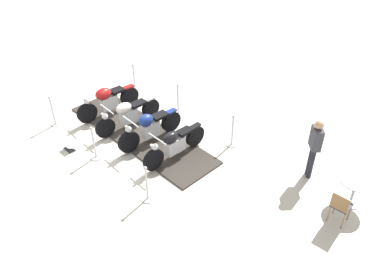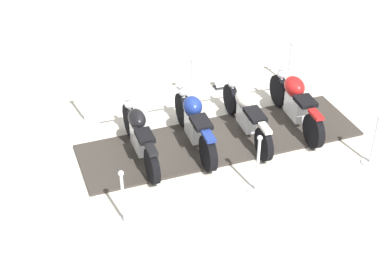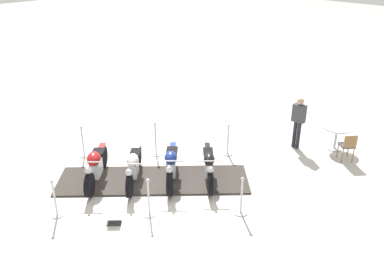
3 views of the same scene
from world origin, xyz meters
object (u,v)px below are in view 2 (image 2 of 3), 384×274
(motorcycle_maroon, at_px, (295,101))
(stanchion_right_front, at_px, (289,69))
(motorcycle_navy, at_px, (194,123))
(stanchion_left_front, at_px, (373,148))
(stanchion_left_mid, at_px, (257,172))
(motorcycle_black, at_px, (139,134))
(stanchion_left_rear, at_px, (124,207))
(info_placard, at_px, (222,85))
(stanchion_right_mid, at_px, (192,89))
(motorcycle_cream, at_px, (246,112))
(stanchion_right_rear, at_px, (84,108))

(motorcycle_maroon, distance_m, stanchion_right_front, 1.68)
(motorcycle_navy, xyz_separation_m, stanchion_left_front, (0.91, -3.06, -0.19))
(stanchion_left_mid, bearing_deg, motorcycle_black, 90.57)
(stanchion_left_rear, height_order, info_placard, stanchion_left_rear)
(motorcycle_maroon, relative_size, stanchion_right_mid, 1.66)
(motorcycle_cream, xyz_separation_m, motorcycle_black, (-1.50, 1.43, -0.01))
(motorcycle_maroon, bearing_deg, motorcycle_cream, 93.19)
(motorcycle_navy, height_order, stanchion_right_rear, stanchion_right_rear)
(stanchion_right_mid, distance_m, stanchion_right_rear, 2.25)
(motorcycle_cream, distance_m, motorcycle_black, 2.07)
(motorcycle_black, relative_size, stanchion_left_front, 1.59)
(motorcycle_cream, distance_m, stanchion_right_rear, 3.16)
(stanchion_right_rear, bearing_deg, motorcycle_cream, -72.42)
(motorcycle_maroon, relative_size, stanchion_right_rear, 1.65)
(stanchion_right_mid, bearing_deg, motorcycle_navy, -152.52)
(motorcycle_maroon, bearing_deg, info_placard, 24.75)
(stanchion_left_rear, bearing_deg, motorcycle_maroon, -21.15)
(stanchion_right_front, bearing_deg, stanchion_right_mid, 136.19)
(motorcycle_navy, relative_size, stanchion_right_rear, 1.61)
(stanchion_left_front, relative_size, stanchion_right_rear, 0.99)
(stanchion_left_rear, height_order, stanchion_right_rear, stanchion_right_rear)
(stanchion_left_front, bearing_deg, motorcycle_black, 113.58)
(motorcycle_navy, bearing_deg, stanchion_left_rear, 134.71)
(motorcycle_maroon, relative_size, motorcycle_black, 1.05)
(motorcycle_navy, bearing_deg, info_placard, -32.98)
(motorcycle_navy, height_order, motorcycle_black, motorcycle_navy)
(motorcycle_maroon, relative_size, stanchion_right_front, 1.66)
(motorcycle_navy, xyz_separation_m, motorcycle_black, (-0.74, 0.72, -0.02))
(stanchion_right_mid, bearing_deg, stanchion_right_rear, 136.19)
(motorcycle_navy, bearing_deg, motorcycle_maroon, -87.22)
(stanchion_right_rear, bearing_deg, stanchion_left_mid, -97.80)
(motorcycle_maroon, height_order, stanchion_left_front, stanchion_left_front)
(stanchion_right_mid, relative_size, stanchion_right_rear, 1.00)
(stanchion_right_mid, distance_m, stanchion_left_mid, 3.10)
(stanchion_left_front, xyz_separation_m, stanchion_left_mid, (-1.63, 1.56, 0.07))
(stanchion_left_front, height_order, stanchion_right_rear, stanchion_right_rear)
(stanchion_left_rear, xyz_separation_m, stanchion_right_front, (5.40, -0.88, 0.03))
(stanchion_left_front, xyz_separation_m, stanchion_right_rear, (-1.11, 5.36, -0.02))
(motorcycle_navy, relative_size, info_placard, 4.18)
(motorcycle_navy, xyz_separation_m, stanchion_right_rear, (-0.20, 2.30, -0.21))
(motorcycle_cream, bearing_deg, motorcycle_black, 92.68)
(stanchion_left_front, relative_size, info_placard, 2.57)
(motorcycle_navy, height_order, stanchion_right_front, stanchion_right_front)
(motorcycle_maroon, height_order, stanchion_right_mid, stanchion_right_mid)
(stanchion_right_mid, relative_size, stanchion_left_mid, 0.91)
(motorcycle_navy, distance_m, stanchion_left_rear, 2.36)
(motorcycle_black, xyz_separation_m, stanchion_left_front, (1.65, -3.78, -0.17))
(motorcycle_cream, bearing_deg, stanchion_left_mid, 164.48)
(motorcycle_maroon, height_order, stanchion_right_front, stanchion_right_front)
(motorcycle_maroon, bearing_deg, motorcycle_navy, 93.47)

